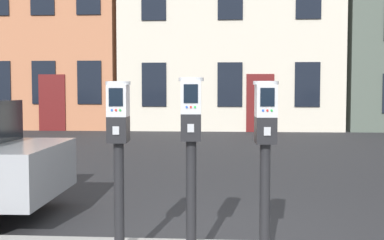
{
  "coord_description": "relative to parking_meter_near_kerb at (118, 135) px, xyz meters",
  "views": [
    {
      "loc": [
        0.26,
        -4.58,
        1.57
      ],
      "look_at": [
        -0.06,
        -0.11,
        1.3
      ],
      "focal_mm": 47.84,
      "sensor_mm": 36.0,
      "label": 1
    }
  ],
  "objects": [
    {
      "name": "townhouse_orange_brick",
      "position": [
        -6.78,
        17.39,
        3.75
      ],
      "size": [
        6.9,
        6.39,
        9.84
      ],
      "color": "#B7704C",
      "rests_on": "ground_plane"
    },
    {
      "name": "parking_meter_end_of_row",
      "position": [
        1.27,
        0.0,
        0.0
      ],
      "size": [
        0.23,
        0.26,
        1.49
      ],
      "rotation": [
        0.0,
        0.0,
        -1.52
      ],
      "color": "black",
      "rests_on": "sidewalk_slab"
    },
    {
      "name": "parking_meter_near_kerb",
      "position": [
        0.0,
        0.0,
        0.0
      ],
      "size": [
        0.23,
        0.26,
        1.49
      ],
      "rotation": [
        0.0,
        0.0,
        -1.52
      ],
      "color": "black",
      "rests_on": "sidewalk_slab"
    },
    {
      "name": "parking_meter_twin_adjacent",
      "position": [
        0.63,
        0.0,
        0.02
      ],
      "size": [
        0.23,
        0.26,
        1.53
      ],
      "rotation": [
        0.0,
        0.0,
        -1.52
      ],
      "color": "black",
      "rests_on": "sidewalk_slab"
    },
    {
      "name": "townhouse_brick_corner",
      "position": [
        0.99,
        17.66,
        3.53
      ],
      "size": [
        8.32,
        6.94,
        9.39
      ],
      "color": "beige",
      "rests_on": "ground_plane"
    }
  ]
}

